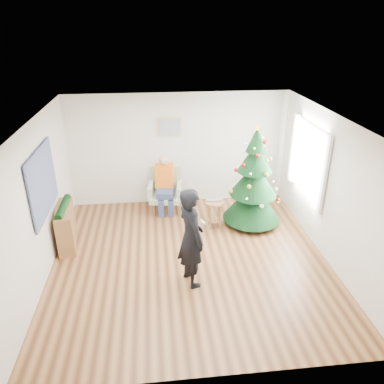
{
  "coord_description": "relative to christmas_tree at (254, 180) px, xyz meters",
  "views": [
    {
      "loc": [
        -0.59,
        -5.7,
        4.07
      ],
      "look_at": [
        0.1,
        0.6,
        1.1
      ],
      "focal_mm": 35.0,
      "sensor_mm": 36.0,
      "label": 1
    }
  ],
  "objects": [
    {
      "name": "wall_right",
      "position": [
        1.04,
        -1.24,
        0.3
      ],
      "size": [
        0.0,
        5.0,
        5.0
      ],
      "primitive_type": "plane",
      "rotation": [
        1.57,
        0.0,
        -1.57
      ],
      "color": "silver",
      "rests_on": "floor"
    },
    {
      "name": "floor",
      "position": [
        -1.46,
        -1.24,
        -1.0
      ],
      "size": [
        5.0,
        5.0,
        0.0
      ],
      "primitive_type": "plane",
      "color": "brown",
      "rests_on": "ground"
    },
    {
      "name": "seated_person",
      "position": [
        -1.82,
        0.77,
        -0.33
      ],
      "size": [
        0.44,
        0.61,
        1.3
      ],
      "rotation": [
        0.0,
        0.0,
        -0.12
      ],
      "color": "navy",
      "rests_on": "armchair"
    },
    {
      "name": "tapestry",
      "position": [
        -3.92,
        -0.94,
        0.55
      ],
      "size": [
        0.03,
        1.5,
        1.15
      ],
      "primitive_type": "cube",
      "color": "black",
      "rests_on": "wall_left"
    },
    {
      "name": "curtains",
      "position": [
        0.98,
        -0.24,
        0.5
      ],
      "size": [
        0.05,
        1.75,
        1.5
      ],
      "color": "white",
      "rests_on": "wall_right"
    },
    {
      "name": "stool",
      "position": [
        -0.83,
        -0.11,
        -0.68
      ],
      "size": [
        0.41,
        0.41,
        0.61
      ],
      "rotation": [
        0.0,
        0.0,
        -0.29
      ],
      "color": "brown",
      "rests_on": "floor"
    },
    {
      "name": "window_panel",
      "position": [
        1.01,
        -0.24,
        0.5
      ],
      "size": [
        0.04,
        1.3,
        1.4
      ],
      "primitive_type": "cube",
      "color": "white",
      "rests_on": "wall_right"
    },
    {
      "name": "armchair",
      "position": [
        -1.81,
        0.82,
        -0.63
      ],
      "size": [
        0.8,
        0.74,
        0.99
      ],
      "rotation": [
        0.0,
        0.0,
        -0.12
      ],
      "color": "#9DAB89",
      "rests_on": "floor"
    },
    {
      "name": "garland",
      "position": [
        -3.79,
        -0.45,
        -0.18
      ],
      "size": [
        0.14,
        0.9,
        0.14
      ],
      "primitive_type": "cylinder",
      "rotation": [
        1.57,
        0.0,
        0.0
      ],
      "color": "black",
      "rests_on": "console"
    },
    {
      "name": "wall_front",
      "position": [
        -1.46,
        -3.74,
        0.3
      ],
      "size": [
        5.0,
        0.0,
        5.0
      ],
      "primitive_type": "plane",
      "rotation": [
        -1.57,
        0.0,
        0.0
      ],
      "color": "silver",
      "rests_on": "floor"
    },
    {
      "name": "framed_picture",
      "position": [
        -1.66,
        1.22,
        0.85
      ],
      "size": [
        0.52,
        0.05,
        0.42
      ],
      "color": "tan",
      "rests_on": "wall_back"
    },
    {
      "name": "ceiling",
      "position": [
        -1.46,
        -1.24,
        1.6
      ],
      "size": [
        5.0,
        5.0,
        0.0
      ],
      "primitive_type": "plane",
      "rotation": [
        3.14,
        0.0,
        0.0
      ],
      "color": "white",
      "rests_on": "wall_back"
    },
    {
      "name": "game_controller",
      "position": [
        -1.32,
        -1.88,
        0.15
      ],
      "size": [
        0.08,
        0.13,
        0.04
      ],
      "primitive_type": "cube",
      "rotation": [
        0.0,
        0.0,
        0.35
      ],
      "color": "white",
      "rests_on": "standing_man"
    },
    {
      "name": "wall_back",
      "position": [
        -1.46,
        1.26,
        0.3
      ],
      "size": [
        5.0,
        0.0,
        5.0
      ],
      "primitive_type": "plane",
      "rotation": [
        1.57,
        0.0,
        0.0
      ],
      "color": "silver",
      "rests_on": "floor"
    },
    {
      "name": "wall_left",
      "position": [
        -3.96,
        -1.24,
        0.3
      ],
      "size": [
        0.0,
        5.0,
        5.0
      ],
      "primitive_type": "plane",
      "rotation": [
        1.57,
        0.0,
        1.57
      ],
      "color": "silver",
      "rests_on": "floor"
    },
    {
      "name": "laptop",
      "position": [
        -0.83,
        -0.11,
        -0.37
      ],
      "size": [
        0.35,
        0.24,
        0.03
      ],
      "primitive_type": "imported",
      "rotation": [
        0.0,
        0.0,
        0.06
      ],
      "color": "silver",
      "rests_on": "stool"
    },
    {
      "name": "console",
      "position": [
        -3.79,
        -0.45,
        -0.6
      ],
      "size": [
        0.44,
        1.03,
        0.8
      ],
      "primitive_type": "cube",
      "rotation": [
        0.0,
        0.0,
        0.14
      ],
      "color": "brown",
      "rests_on": "floor"
    },
    {
      "name": "christmas_tree",
      "position": [
        0.0,
        0.0,
        0.0
      ],
      "size": [
        1.22,
        1.22,
        2.21
      ],
      "rotation": [
        0.0,
        0.0,
        -0.09
      ],
      "color": "#3F2816",
      "rests_on": "floor"
    },
    {
      "name": "standing_man",
      "position": [
        -1.51,
        -1.85,
        -0.13
      ],
      "size": [
        0.6,
        0.73,
        1.73
      ],
      "primitive_type": "imported",
      "rotation": [
        0.0,
        0.0,
        1.92
      ],
      "color": "black",
      "rests_on": "floor"
    }
  ]
}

